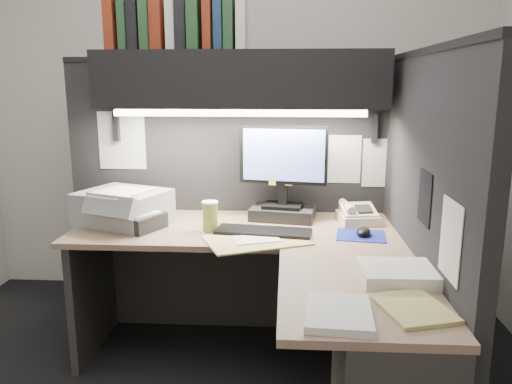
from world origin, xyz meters
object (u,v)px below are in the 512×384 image
overhead_shelf (241,80)px  printer (123,207)px  keyboard (263,232)px  coffee_cup (210,217)px  notebook_stack (135,221)px  desk (296,328)px  monitor (283,183)px  telephone (358,215)px

overhead_shelf → printer: bearing=-167.8°
keyboard → coffee_cup: bearing=179.8°
printer → notebook_stack: 0.15m
overhead_shelf → notebook_stack: (-0.55, -0.25, -0.73)m
keyboard → overhead_shelf: bearing=121.4°
overhead_shelf → notebook_stack: 0.94m
desk → monitor: monitor is taller
coffee_cup → monitor: bearing=33.8°
overhead_shelf → monitor: size_ratio=2.93×
desk → notebook_stack: 1.04m
keyboard → coffee_cup: 0.29m
overhead_shelf → notebook_stack: size_ratio=5.80×
monitor → coffee_cup: 0.47m
coffee_cup → printer: bearing=164.9°
overhead_shelf → coffee_cup: 0.76m
monitor → coffee_cup: size_ratio=3.58×
desk → keyboard: 0.56m
coffee_cup → printer: (-0.50, 0.14, 0.01)m
desk → notebook_stack: size_ratio=6.36×
monitor → coffee_cup: monitor is taller
coffee_cup → desk: bearing=-47.2°
keyboard → telephone: 0.57m
keyboard → notebook_stack: (-0.68, 0.07, 0.03)m
desk → telephone: bearing=63.3°
desk → overhead_shelf: overhead_shelf is taller
telephone → keyboard: bearing=-162.9°
monitor → printer: monitor is taller
desk → coffee_cup: size_ratio=11.53×
monitor → keyboard: monitor is taller
monitor → keyboard: size_ratio=1.09×
overhead_shelf → monitor: bearing=-6.2°
overhead_shelf → notebook_stack: overhead_shelf is taller
telephone → printer: printer is taller
coffee_cup → notebook_stack: size_ratio=0.55×
keyboard → telephone: telephone is taller
telephone → printer: 1.29m
desk → coffee_cup: coffee_cup is taller
keyboard → desk: bearing=-61.7°
coffee_cup → overhead_shelf: bearing=62.9°
overhead_shelf → keyboard: bearing=-66.4°
desk → keyboard: bearing=110.5°
overhead_shelf → desk: bearing=-68.2°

